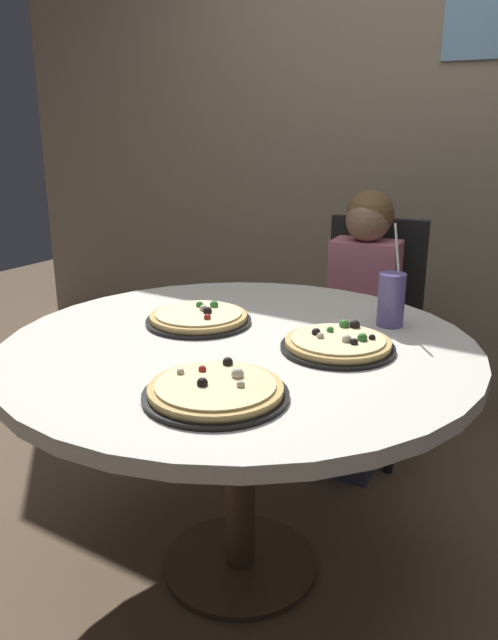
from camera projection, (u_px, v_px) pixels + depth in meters
The scene contains 9 objects.
ground_plane at pixel (241, 566), 2.00m from camera, with size 8.00×8.00×0.00m, color brown.
wall_with_window at pixel (437, 92), 2.87m from camera, with size 5.20×0.14×2.90m.
dining_table at pixel (240, 371), 1.80m from camera, with size 1.32×1.32×0.75m.
chair_wooden at pixel (369, 321), 2.66m from camera, with size 0.45×0.45×0.95m.
diner_child at pixel (356, 345), 2.51m from camera, with size 0.30×0.43×1.08m.
pizza_veggie at pixel (199, 318), 1.93m from camera, with size 0.32×0.32×0.05m.
pizza_cheese at pixel (216, 391), 1.42m from camera, with size 0.33×0.33×0.05m.
pizza_pepperoni at pixel (338, 344), 1.71m from camera, with size 0.31×0.31×0.05m.
soda_cup at pixel (391, 299), 1.88m from camera, with size 0.08×0.08×0.31m.
Camera 1 is at (0.91, -1.39, 1.35)m, focal length 35.68 mm.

